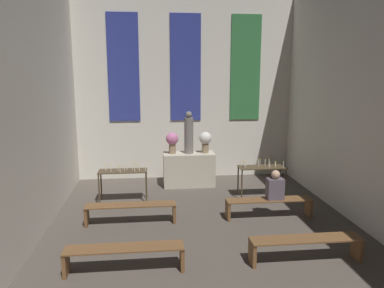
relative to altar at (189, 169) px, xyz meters
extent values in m
cube|color=silver|center=(0.00, 0.99, 2.28)|extent=(6.65, 0.12, 5.50)
cube|color=navy|center=(-1.80, 0.91, 2.83)|extent=(0.90, 0.03, 3.08)
cube|color=navy|center=(0.00, 0.91, 2.83)|extent=(0.90, 0.03, 3.08)
cube|color=#33723F|center=(1.80, 0.91, 2.83)|extent=(0.90, 0.03, 3.08)
cube|color=silver|center=(-3.27, -3.81, 2.28)|extent=(0.12, 9.71, 5.50)
cube|color=#BCB29E|center=(0.00, 0.00, 0.00)|extent=(1.43, 0.66, 0.93)
cylinder|color=slate|center=(0.00, 0.00, 0.97)|extent=(0.25, 0.25, 1.00)
sphere|color=slate|center=(0.00, 0.00, 1.56)|extent=(0.18, 0.18, 0.18)
cylinder|color=#937A5B|center=(-0.46, 0.00, 0.62)|extent=(0.19, 0.19, 0.30)
sphere|color=#C66B9E|center=(-0.46, 0.00, 0.89)|extent=(0.35, 0.35, 0.35)
cylinder|color=#937A5B|center=(0.46, 0.00, 0.62)|extent=(0.19, 0.19, 0.30)
sphere|color=silver|center=(0.46, 0.00, 0.89)|extent=(0.35, 0.35, 0.35)
cube|color=#473823|center=(-1.75, -1.20, 0.32)|extent=(1.18, 0.47, 0.02)
cylinder|color=#473823|center=(-2.31, -1.41, -0.08)|extent=(0.04, 0.04, 0.78)
cylinder|color=#473823|center=(-1.19, -1.41, -0.08)|extent=(0.04, 0.04, 0.78)
cylinder|color=#473823|center=(-2.31, -1.00, -0.08)|extent=(0.04, 0.04, 0.78)
cylinder|color=#473823|center=(-1.19, -1.00, -0.08)|extent=(0.04, 0.04, 0.78)
cylinder|color=silver|center=(-2.03, -1.30, 0.41)|extent=(0.02, 0.02, 0.17)
sphere|color=#F9CC4C|center=(-2.03, -1.30, 0.51)|extent=(0.02, 0.02, 0.02)
cylinder|color=silver|center=(-1.71, -1.19, 0.39)|extent=(0.02, 0.02, 0.12)
sphere|color=#F9CC4C|center=(-1.71, -1.19, 0.46)|extent=(0.02, 0.02, 0.02)
cylinder|color=silver|center=(-1.46, -1.33, 0.37)|extent=(0.02, 0.02, 0.09)
sphere|color=#F9CC4C|center=(-1.46, -1.33, 0.43)|extent=(0.02, 0.02, 0.02)
cylinder|color=silver|center=(-1.66, -1.13, 0.38)|extent=(0.02, 0.02, 0.10)
sphere|color=#F9CC4C|center=(-1.66, -1.13, 0.44)|extent=(0.02, 0.02, 0.02)
cylinder|color=silver|center=(-1.87, -1.13, 0.38)|extent=(0.02, 0.02, 0.11)
sphere|color=#F9CC4C|center=(-1.87, -1.13, 0.45)|extent=(0.02, 0.02, 0.02)
cylinder|color=silver|center=(-2.16, -1.18, 0.41)|extent=(0.02, 0.02, 0.15)
sphere|color=#F9CC4C|center=(-2.16, -1.18, 0.49)|extent=(0.02, 0.02, 0.02)
cylinder|color=silver|center=(-1.80, -1.40, 0.41)|extent=(0.02, 0.02, 0.16)
sphere|color=#F9CC4C|center=(-1.80, -1.40, 0.50)|extent=(0.02, 0.02, 0.02)
cylinder|color=silver|center=(-1.87, -1.20, 0.39)|extent=(0.02, 0.02, 0.13)
sphere|color=#F9CC4C|center=(-1.87, -1.20, 0.47)|extent=(0.02, 0.02, 0.02)
cylinder|color=silver|center=(-1.47, -1.04, 0.40)|extent=(0.02, 0.02, 0.15)
sphere|color=#F9CC4C|center=(-1.47, -1.04, 0.49)|extent=(0.02, 0.02, 0.02)
cylinder|color=silver|center=(-1.53, -1.13, 0.41)|extent=(0.02, 0.02, 0.16)
sphere|color=#F9CC4C|center=(-1.53, -1.13, 0.50)|extent=(0.02, 0.02, 0.02)
cylinder|color=silver|center=(-1.35, -1.30, 0.39)|extent=(0.02, 0.02, 0.13)
sphere|color=#F9CC4C|center=(-1.35, -1.30, 0.47)|extent=(0.02, 0.02, 0.02)
cylinder|color=silver|center=(-1.40, -1.06, 0.38)|extent=(0.02, 0.02, 0.10)
sphere|color=#F9CC4C|center=(-1.40, -1.06, 0.44)|extent=(0.02, 0.02, 0.02)
cylinder|color=silver|center=(-1.20, -1.30, 0.38)|extent=(0.02, 0.02, 0.11)
sphere|color=#F9CC4C|center=(-1.20, -1.30, 0.45)|extent=(0.02, 0.02, 0.02)
cube|color=#473823|center=(1.75, -1.20, 0.32)|extent=(1.18, 0.47, 0.02)
cylinder|color=#473823|center=(1.19, -1.41, -0.08)|extent=(0.04, 0.04, 0.78)
cylinder|color=#473823|center=(2.31, -1.41, -0.08)|extent=(0.04, 0.04, 0.78)
cylinder|color=#473823|center=(1.19, -1.00, -0.08)|extent=(0.04, 0.04, 0.78)
cylinder|color=#473823|center=(2.31, -1.00, -0.08)|extent=(0.04, 0.04, 0.78)
cylinder|color=silver|center=(2.26, -1.34, 0.40)|extent=(0.02, 0.02, 0.14)
sphere|color=#F9CC4C|center=(2.26, -1.34, 0.48)|extent=(0.02, 0.02, 0.02)
cylinder|color=silver|center=(1.29, -1.15, 0.38)|extent=(0.02, 0.02, 0.11)
sphere|color=#F9CC4C|center=(1.29, -1.15, 0.45)|extent=(0.02, 0.02, 0.02)
cylinder|color=silver|center=(2.11, -1.18, 0.38)|extent=(0.02, 0.02, 0.10)
sphere|color=#F9CC4C|center=(2.11, -1.18, 0.44)|extent=(0.02, 0.02, 0.02)
cylinder|color=silver|center=(2.09, -1.24, 0.39)|extent=(0.02, 0.02, 0.12)
sphere|color=#F9CC4C|center=(2.09, -1.24, 0.46)|extent=(0.02, 0.02, 0.02)
cylinder|color=silver|center=(1.24, -1.07, 0.41)|extent=(0.02, 0.02, 0.17)
sphere|color=#F9CC4C|center=(1.24, -1.07, 0.51)|extent=(0.02, 0.02, 0.02)
cylinder|color=silver|center=(1.88, -1.04, 0.39)|extent=(0.02, 0.02, 0.12)
sphere|color=#F9CC4C|center=(1.88, -1.04, 0.46)|extent=(0.02, 0.02, 0.02)
cylinder|color=silver|center=(1.27, -1.20, 0.41)|extent=(0.02, 0.02, 0.17)
sphere|color=#F9CC4C|center=(1.27, -1.20, 0.51)|extent=(0.02, 0.02, 0.02)
cylinder|color=silver|center=(1.71, -1.00, 0.40)|extent=(0.02, 0.02, 0.13)
sphere|color=#F9CC4C|center=(1.71, -1.00, 0.47)|extent=(0.02, 0.02, 0.02)
cylinder|color=silver|center=(1.68, -1.13, 0.39)|extent=(0.02, 0.02, 0.13)
sphere|color=#F9CC4C|center=(1.68, -1.13, 0.47)|extent=(0.02, 0.02, 0.02)
cylinder|color=silver|center=(1.75, -1.01, 0.40)|extent=(0.02, 0.02, 0.14)
sphere|color=#F9CC4C|center=(1.75, -1.01, 0.48)|extent=(0.02, 0.02, 0.02)
cylinder|color=silver|center=(1.29, -1.28, 0.41)|extent=(0.02, 0.02, 0.16)
sphere|color=#F9CC4C|center=(1.29, -1.28, 0.50)|extent=(0.02, 0.02, 0.02)
cylinder|color=silver|center=(1.94, -1.18, 0.41)|extent=(0.02, 0.02, 0.15)
sphere|color=#F9CC4C|center=(1.94, -1.18, 0.50)|extent=(0.02, 0.02, 0.02)
cylinder|color=silver|center=(1.89, -1.39, 0.39)|extent=(0.02, 0.02, 0.12)
sphere|color=#F9CC4C|center=(1.89, -1.39, 0.46)|extent=(0.02, 0.02, 0.02)
cube|color=brown|center=(-1.50, -4.60, -0.06)|extent=(1.90, 0.36, 0.03)
cube|color=brown|center=(-2.42, -4.60, -0.27)|extent=(0.06, 0.32, 0.40)
cube|color=brown|center=(-0.59, -4.60, -0.27)|extent=(0.06, 0.32, 0.40)
cube|color=brown|center=(1.50, -4.60, -0.06)|extent=(1.90, 0.36, 0.03)
cube|color=brown|center=(0.59, -4.60, -0.27)|extent=(0.06, 0.32, 0.40)
cube|color=brown|center=(2.42, -4.60, -0.27)|extent=(0.06, 0.32, 0.40)
cube|color=brown|center=(-1.50, -2.61, -0.06)|extent=(1.90, 0.36, 0.03)
cube|color=brown|center=(-2.42, -2.61, -0.27)|extent=(0.06, 0.32, 0.40)
cube|color=brown|center=(-0.59, -2.61, -0.27)|extent=(0.06, 0.32, 0.40)
cube|color=brown|center=(1.50, -2.61, -0.06)|extent=(1.90, 0.36, 0.03)
cube|color=brown|center=(0.59, -2.61, -0.27)|extent=(0.06, 0.32, 0.40)
cube|color=brown|center=(2.42, -2.61, -0.27)|extent=(0.06, 0.32, 0.40)
cube|color=#564C56|center=(1.63, -2.61, 0.18)|extent=(0.36, 0.24, 0.46)
sphere|color=tan|center=(1.63, -2.61, 0.51)|extent=(0.19, 0.19, 0.19)
camera|label=1|loc=(-1.05, -10.21, 2.66)|focal=35.00mm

